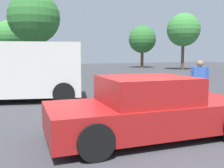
% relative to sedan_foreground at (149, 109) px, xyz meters
% --- Properties ---
extents(ground_plane, '(80.00, 80.00, 0.00)m').
position_rel_sedan_foreground_xyz_m(ground_plane, '(-0.13, -0.16, -0.58)').
color(ground_plane, '#38383D').
extents(sedan_foreground, '(4.39, 2.10, 1.27)m').
position_rel_sedan_foreground_xyz_m(sedan_foreground, '(0.00, 0.00, 0.00)').
color(sedan_foreground, maroon).
rests_on(sedan_foreground, ground_plane).
extents(van_white, '(5.18, 3.22, 2.15)m').
position_rel_sedan_foreground_xyz_m(van_white, '(-2.33, 5.59, 0.58)').
color(van_white, silver).
rests_on(van_white, ground_plane).
extents(pedestrian, '(0.46, 0.45, 1.53)m').
position_rel_sedan_foreground_xyz_m(pedestrian, '(3.18, 2.02, 0.32)').
color(pedestrian, black).
rests_on(pedestrian, ground_plane).
extents(tree_back_left, '(3.22, 3.22, 5.29)m').
position_rel_sedan_foreground_xyz_m(tree_back_left, '(-1.67, 25.18, 3.07)').
color(tree_back_left, brown).
rests_on(tree_back_left, ground_plane).
extents(tree_back_center, '(3.43, 3.43, 5.28)m').
position_rel_sedan_foreground_xyz_m(tree_back_center, '(13.82, 23.90, 2.96)').
color(tree_back_center, brown).
rests_on(tree_back_center, ground_plane).
extents(tree_back_right, '(3.61, 3.61, 6.18)m').
position_rel_sedan_foreground_xyz_m(tree_back_right, '(15.85, 18.53, 3.77)').
color(tree_back_right, brown).
rests_on(tree_back_right, ground_plane).
extents(tree_far_right, '(3.81, 3.81, 6.31)m').
position_rel_sedan_foreground_xyz_m(tree_far_right, '(-0.30, 15.61, 3.80)').
color(tree_far_right, brown).
rests_on(tree_far_right, ground_plane).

